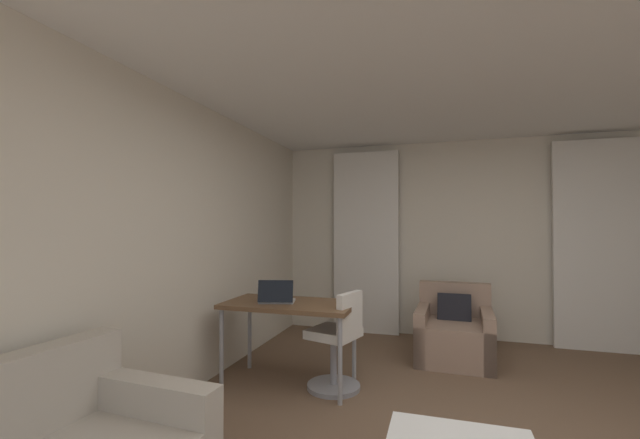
{
  "coord_description": "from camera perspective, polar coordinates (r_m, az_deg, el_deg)",
  "views": [
    {
      "loc": [
        -0.37,
        -2.54,
        1.47
      ],
      "look_at": [
        -1.54,
        1.28,
        1.54
      ],
      "focal_mm": 22.24,
      "sensor_mm": 36.0,
      "label": 1
    }
  ],
  "objects": [
    {
      "name": "wall_window",
      "position": [
        5.59,
        20.88,
        -2.64
      ],
      "size": [
        5.12,
        0.06,
        2.6
      ],
      "color": "beige",
      "rests_on": "ground"
    },
    {
      "name": "wall_left",
      "position": [
        3.34,
        -23.33,
        -3.77
      ],
      "size": [
        0.06,
        6.12,
        2.6
      ],
      "color": "beige",
      "rests_on": "ground"
    },
    {
      "name": "ceiling",
      "position": [
        2.82,
        25.18,
        23.48
      ],
      "size": [
        5.12,
        6.12,
        0.06
      ],
      "primitive_type": "cube",
      "color": "white",
      "rests_on": "wall_left"
    },
    {
      "name": "curtain_left_panel",
      "position": [
        5.54,
        6.61,
        -3.23
      ],
      "size": [
        0.9,
        0.06,
        2.5
      ],
      "color": "silver",
      "rests_on": "ground"
    },
    {
      "name": "curtain_right_panel",
      "position": [
        5.72,
        34.87,
        -2.98
      ],
      "size": [
        0.9,
        0.06,
        2.5
      ],
      "color": "silver",
      "rests_on": "ground"
    },
    {
      "name": "armchair",
      "position": [
        4.77,
        18.75,
        -15.37
      ],
      "size": [
        0.82,
        0.86,
        0.81
      ],
      "color": "#997A66",
      "rests_on": "ground"
    },
    {
      "name": "desk",
      "position": [
        3.8,
        -4.39,
        -12.8
      ],
      "size": [
        1.21,
        0.65,
        0.76
      ],
      "color": "brown",
      "rests_on": "ground"
    },
    {
      "name": "desk_chair",
      "position": [
        3.74,
        2.51,
        -17.67
      ],
      "size": [
        0.5,
        0.5,
        0.88
      ],
      "color": "gray",
      "rests_on": "ground"
    },
    {
      "name": "laptop",
      "position": [
        3.76,
        -6.26,
        -11.13
      ],
      "size": [
        0.37,
        0.32,
        0.22
      ],
      "color": "#ADADB2",
      "rests_on": "desk"
    }
  ]
}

